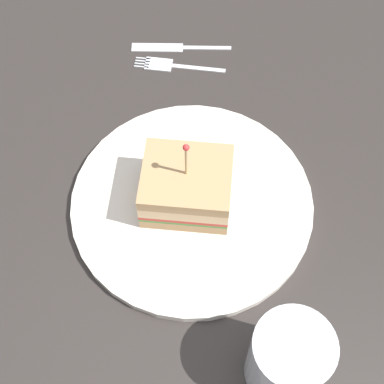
# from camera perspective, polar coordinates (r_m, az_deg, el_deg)

# --- Properties ---
(ground_plane) EXTENTS (0.91, 0.91, 0.02)m
(ground_plane) POSITION_cam_1_polar(r_m,az_deg,el_deg) (0.67, 0.00, -1.72)
(ground_plane) COLOR #2D2826
(plate) EXTENTS (0.28, 0.28, 0.01)m
(plate) POSITION_cam_1_polar(r_m,az_deg,el_deg) (0.66, 0.00, -1.10)
(plate) COLOR silver
(plate) RESTS_ON ground_plane
(sandwich_half_center) EXTENTS (0.11, 0.12, 0.11)m
(sandwich_half_center) POSITION_cam_1_polar(r_m,az_deg,el_deg) (0.63, -0.62, 0.41)
(sandwich_half_center) COLOR tan
(sandwich_half_center) RESTS_ON plate
(drink_glass) EXTENTS (0.07, 0.07, 0.09)m
(drink_glass) POSITION_cam_1_polar(r_m,az_deg,el_deg) (0.57, 9.39, -16.00)
(drink_glass) COLOR gold
(drink_glass) RESTS_ON ground_plane
(fork) EXTENTS (0.05, 0.12, 0.00)m
(fork) POSITION_cam_1_polar(r_m,az_deg,el_deg) (0.79, -2.24, 12.39)
(fork) COLOR silver
(fork) RESTS_ON ground_plane
(knife) EXTENTS (0.07, 0.13, 0.00)m
(knife) POSITION_cam_1_polar(r_m,az_deg,el_deg) (0.81, -1.70, 14.07)
(knife) COLOR silver
(knife) RESTS_ON ground_plane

